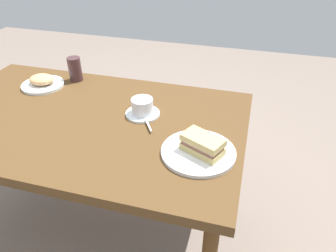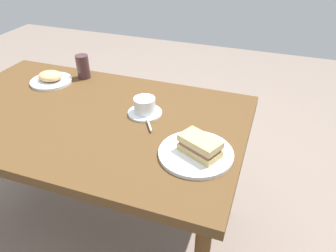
{
  "view_description": "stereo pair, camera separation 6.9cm",
  "coord_description": "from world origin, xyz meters",
  "px_view_note": "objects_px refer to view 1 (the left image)",
  "views": [
    {
      "loc": [
        0.64,
        -0.99,
        1.42
      ],
      "look_at": [
        0.37,
        -0.01,
        0.75
      ],
      "focal_mm": 34.26,
      "sensor_mm": 36.0,
      "label": 1
    },
    {
      "loc": [
        0.7,
        -0.96,
        1.42
      ],
      "look_at": [
        0.37,
        -0.01,
        0.75
      ],
      "focal_mm": 34.26,
      "sensor_mm": 36.0,
      "label": 2
    }
  ],
  "objects_px": {
    "dining_table": "(86,131)",
    "side_plate": "(43,85)",
    "coffee_saucer": "(143,114)",
    "sandwich_plate": "(198,152)",
    "drinking_glass": "(75,69)",
    "sandwich_front": "(203,144)",
    "spoon": "(147,122)",
    "coffee_cup": "(142,105)"
  },
  "relations": [
    {
      "from": "coffee_saucer",
      "to": "side_plate",
      "type": "distance_m",
      "value": 0.57
    },
    {
      "from": "dining_table",
      "to": "coffee_cup",
      "type": "height_order",
      "value": "coffee_cup"
    },
    {
      "from": "coffee_cup",
      "to": "side_plate",
      "type": "height_order",
      "value": "coffee_cup"
    },
    {
      "from": "sandwich_plate",
      "to": "coffee_cup",
      "type": "xyz_separation_m",
      "value": [
        -0.27,
        0.2,
        0.04
      ]
    },
    {
      "from": "sandwich_front",
      "to": "spoon",
      "type": "distance_m",
      "value": 0.28
    },
    {
      "from": "sandwich_front",
      "to": "drinking_glass",
      "type": "xyz_separation_m",
      "value": [
        -0.72,
        0.42,
        0.01
      ]
    },
    {
      "from": "side_plate",
      "to": "drinking_glass",
      "type": "xyz_separation_m",
      "value": [
        0.12,
        0.11,
        0.05
      ]
    },
    {
      "from": "coffee_cup",
      "to": "spoon",
      "type": "relative_size",
      "value": 1.33
    },
    {
      "from": "side_plate",
      "to": "sandwich_plate",
      "type": "bearing_deg",
      "value": -20.7
    },
    {
      "from": "dining_table",
      "to": "coffee_saucer",
      "type": "height_order",
      "value": "coffee_saucer"
    },
    {
      "from": "coffee_saucer",
      "to": "dining_table",
      "type": "bearing_deg",
      "value": -159.72
    },
    {
      "from": "coffee_cup",
      "to": "drinking_glass",
      "type": "distance_m",
      "value": 0.49
    },
    {
      "from": "coffee_cup",
      "to": "spoon",
      "type": "height_order",
      "value": "coffee_cup"
    },
    {
      "from": "sandwich_front",
      "to": "coffee_cup",
      "type": "distance_m",
      "value": 0.35
    },
    {
      "from": "sandwich_plate",
      "to": "drinking_glass",
      "type": "bearing_deg",
      "value": 149.24
    },
    {
      "from": "sandwich_plate",
      "to": "coffee_saucer",
      "type": "height_order",
      "value": "sandwich_plate"
    },
    {
      "from": "spoon",
      "to": "drinking_glass",
      "type": "height_order",
      "value": "drinking_glass"
    },
    {
      "from": "sandwich_front",
      "to": "dining_table",
      "type": "bearing_deg",
      "value": 167.66
    },
    {
      "from": "coffee_cup",
      "to": "sandwich_front",
      "type": "bearing_deg",
      "value": -34.68
    },
    {
      "from": "coffee_saucer",
      "to": "drinking_glass",
      "type": "relative_size",
      "value": 1.21
    },
    {
      "from": "dining_table",
      "to": "spoon",
      "type": "bearing_deg",
      "value": 3.6
    },
    {
      "from": "drinking_glass",
      "to": "dining_table",
      "type": "bearing_deg",
      "value": -56.71
    },
    {
      "from": "side_plate",
      "to": "drinking_glass",
      "type": "distance_m",
      "value": 0.17
    },
    {
      "from": "coffee_cup",
      "to": "side_plate",
      "type": "distance_m",
      "value": 0.57
    },
    {
      "from": "sandwich_plate",
      "to": "coffee_saucer",
      "type": "bearing_deg",
      "value": 144.77
    },
    {
      "from": "coffee_saucer",
      "to": "coffee_cup",
      "type": "bearing_deg",
      "value": 84.82
    },
    {
      "from": "sandwich_plate",
      "to": "coffee_cup",
      "type": "bearing_deg",
      "value": 144.53
    },
    {
      "from": "coffee_cup",
      "to": "drinking_glass",
      "type": "xyz_separation_m",
      "value": [
        -0.43,
        0.23,
        0.02
      ]
    },
    {
      "from": "dining_table",
      "to": "coffee_saucer",
      "type": "distance_m",
      "value": 0.26
    },
    {
      "from": "dining_table",
      "to": "side_plate",
      "type": "xyz_separation_m",
      "value": [
        -0.33,
        0.2,
        0.08
      ]
    },
    {
      "from": "dining_table",
      "to": "sandwich_plate",
      "type": "xyz_separation_m",
      "value": [
        0.5,
        -0.11,
        0.08
      ]
    },
    {
      "from": "sandwich_plate",
      "to": "coffee_cup",
      "type": "relative_size",
      "value": 2.21
    },
    {
      "from": "drinking_glass",
      "to": "coffee_saucer",
      "type": "bearing_deg",
      "value": -27.69
    },
    {
      "from": "sandwich_front",
      "to": "side_plate",
      "type": "relative_size",
      "value": 0.81
    },
    {
      "from": "coffee_saucer",
      "to": "side_plate",
      "type": "height_order",
      "value": "side_plate"
    },
    {
      "from": "sandwich_plate",
      "to": "coffee_saucer",
      "type": "xyz_separation_m",
      "value": [
        -0.27,
        0.19,
        -0.0
      ]
    },
    {
      "from": "drinking_glass",
      "to": "sandwich_front",
      "type": "bearing_deg",
      "value": -30.51
    },
    {
      "from": "coffee_saucer",
      "to": "coffee_cup",
      "type": "xyz_separation_m",
      "value": [
        0.0,
        0.0,
        0.04
      ]
    },
    {
      "from": "coffee_saucer",
      "to": "coffee_cup",
      "type": "height_order",
      "value": "coffee_cup"
    },
    {
      "from": "dining_table",
      "to": "side_plate",
      "type": "height_order",
      "value": "side_plate"
    },
    {
      "from": "sandwich_plate",
      "to": "side_plate",
      "type": "distance_m",
      "value": 0.89
    },
    {
      "from": "coffee_saucer",
      "to": "drinking_glass",
      "type": "xyz_separation_m",
      "value": [
        -0.43,
        0.23,
        0.05
      ]
    }
  ]
}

